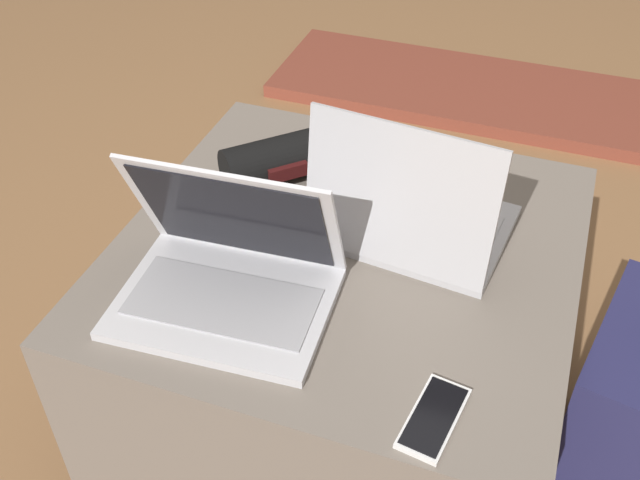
# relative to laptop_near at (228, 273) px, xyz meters

# --- Properties ---
(ground_plane) EXTENTS (14.00, 14.00, 0.00)m
(ground_plane) POSITION_rel_laptop_near_xyz_m (0.14, 0.19, -0.52)
(ground_plane) COLOR olive
(ottoman) EXTENTS (0.80, 0.79, 0.47)m
(ottoman) POSITION_rel_laptop_near_xyz_m (0.14, 0.19, -0.28)
(ottoman) COLOR #3D3832
(ottoman) RESTS_ON ground_plane
(laptop_near) EXTENTS (0.36, 0.28, 0.25)m
(laptop_near) POSITION_rel_laptop_near_xyz_m (0.00, 0.00, 0.00)
(laptop_near) COLOR silver
(laptop_near) RESTS_ON ottoman
(laptop_far) EXTENTS (0.35, 0.29, 0.27)m
(laptop_far) POSITION_rel_laptop_near_xyz_m (0.24, 0.24, 0.00)
(laptop_far) COLOR #B7B7BC
(laptop_far) RESTS_ON ottoman
(cell_phone) EXTENTS (0.08, 0.15, 0.01)m
(cell_phone) POSITION_rel_laptop_near_xyz_m (0.37, -0.13, -0.05)
(cell_phone) COLOR white
(cell_phone) RESTS_ON ottoman
(backpack) EXTENTS (0.31, 0.38, 0.49)m
(backpack) POSITION_rel_laptop_near_xyz_m (0.70, 0.20, -0.32)
(backpack) COLOR #23234C
(backpack) RESTS_ON ground_plane
(wrist_brace) EXTENTS (0.22, 0.22, 0.09)m
(wrist_brace) POSITION_rel_laptop_near_xyz_m (-0.05, 0.34, -0.01)
(wrist_brace) COLOR black
(wrist_brace) RESTS_ON ottoman
(fireplace_hearth) EXTENTS (1.40, 0.50, 0.04)m
(fireplace_hearth) POSITION_rel_laptop_near_xyz_m (0.14, 1.64, -0.50)
(fireplace_hearth) COLOR brown
(fireplace_hearth) RESTS_ON ground_plane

